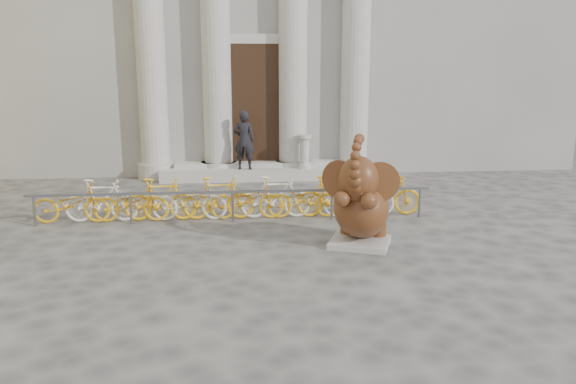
{
  "coord_description": "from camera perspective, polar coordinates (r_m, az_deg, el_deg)",
  "views": [
    {
      "loc": [
        -0.61,
        -8.23,
        3.45
      ],
      "look_at": [
        0.36,
        2.36,
        1.1
      ],
      "focal_mm": 35.0,
      "sensor_mm": 36.0,
      "label": 1
    }
  ],
  "objects": [
    {
      "name": "pedestrian",
      "position": [
        17.49,
        -4.49,
        5.27
      ],
      "size": [
        0.73,
        0.55,
        1.82
      ],
      "primitive_type": "imported",
      "rotation": [
        0.0,
        0.0,
        2.96
      ],
      "color": "black",
      "rests_on": "entrance_steps"
    },
    {
      "name": "elephant_statue",
      "position": [
        11.09,
        7.38,
        -1.36
      ],
      "size": [
        1.52,
        1.79,
        2.26
      ],
      "rotation": [
        0.0,
        0.0,
        -0.38
      ],
      "color": "#A8A59E",
      "rests_on": "ground"
    },
    {
      "name": "classical_building",
      "position": [
        23.31,
        -3.91,
        18.68
      ],
      "size": [
        22.0,
        10.7,
        12.0
      ],
      "color": "gray",
      "rests_on": "ground"
    },
    {
      "name": "ground",
      "position": [
        8.95,
        -0.95,
        -10.23
      ],
      "size": [
        80.0,
        80.0,
        0.0
      ],
      "primitive_type": "plane",
      "color": "#474442",
      "rests_on": "ground"
    },
    {
      "name": "entrance_steps",
      "position": [
        17.94,
        -3.21,
        1.95
      ],
      "size": [
        6.0,
        1.2,
        0.36
      ],
      "primitive_type": "cube",
      "color": "#A8A59E",
      "rests_on": "ground"
    },
    {
      "name": "balustrade_post",
      "position": [
        17.65,
        1.68,
        3.99
      ],
      "size": [
        0.43,
        0.43,
        1.06
      ],
      "color": "#A8A59E",
      "rests_on": "entrance_steps"
    },
    {
      "name": "bike_rack",
      "position": [
        13.11,
        -5.69,
        -0.61
      ],
      "size": [
        9.17,
        0.53,
        1.0
      ],
      "color": "slate",
      "rests_on": "ground"
    }
  ]
}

